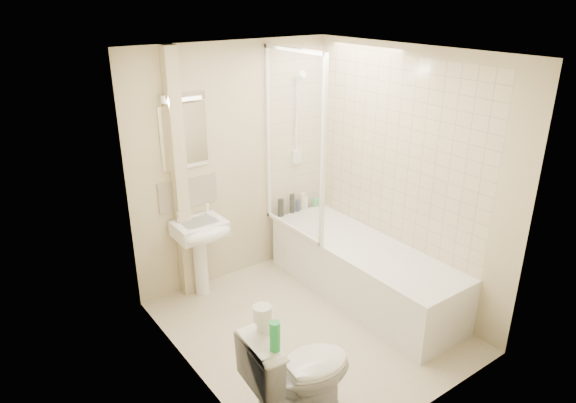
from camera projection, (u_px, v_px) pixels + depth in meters
floor at (310, 327)px, 4.64m from camera, size 2.50×2.50×0.00m
wall_back at (234, 165)px, 5.12m from camera, size 2.20×0.02×2.40m
wall_left at (189, 240)px, 3.58m from camera, size 0.02×2.50×2.40m
wall_right at (404, 178)px, 4.78m from camera, size 0.02×2.50×2.40m
ceiling at (315, 52)px, 3.73m from camera, size 2.20×2.50×0.02m
tile_back at (295, 132)px, 5.43m from camera, size 0.70×0.01×1.75m
tile_right at (397, 152)px, 4.77m from camera, size 0.01×2.10×1.75m
pipe_boxing at (179, 180)px, 4.74m from camera, size 0.12×0.12×2.40m
splashback at (188, 193)px, 4.89m from camera, size 0.60×0.02×0.30m
mirror at (184, 137)px, 4.68m from camera, size 0.46×0.01×0.60m
strip_light at (182, 97)px, 4.52m from camera, size 0.42×0.07×0.07m
bathtub at (363, 269)px, 5.02m from camera, size 0.70×2.10×0.55m
shower_screen at (293, 145)px, 4.90m from camera, size 0.04×0.92×1.80m
shower_fixture at (298, 122)px, 5.35m from camera, size 0.10×0.16×0.99m
pedestal_sink at (202, 238)px, 4.87m from camera, size 0.47×0.45×0.91m
bottle_black_a at (281, 208)px, 5.53m from camera, size 0.07×0.07×0.19m
bottle_black_b at (292, 204)px, 5.61m from camera, size 0.05×0.05×0.22m
bottle_blue at (298, 206)px, 5.67m from camera, size 0.05×0.05×0.13m
bottle_cream at (303, 201)px, 5.70m from camera, size 0.06×0.06×0.20m
bottle_white_b at (305, 203)px, 5.73m from camera, size 0.06×0.06×0.14m
bottle_green at (316, 202)px, 5.82m from camera, size 0.07×0.07×0.09m
toilet at (299, 373)px, 3.51m from camera, size 0.57×0.84×0.78m
toilet_roll_lower at (264, 324)px, 3.30m from camera, size 0.10×0.10×0.09m
toilet_roll_upper at (262, 313)px, 3.25m from camera, size 0.12×0.12×0.10m
green_bottle at (275, 336)px, 3.10m from camera, size 0.07×0.07×0.20m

